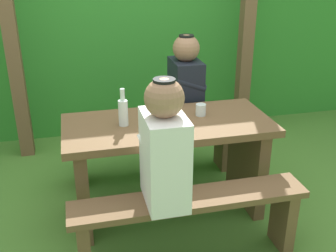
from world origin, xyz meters
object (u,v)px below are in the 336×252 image
person_black_coat (186,84)px  bench_far (153,139)px  picnic_table (168,152)px  drinking_glass (201,110)px  bench_near (190,216)px  cell_phone (150,116)px  person_white_shirt (164,148)px  bottle_left (123,111)px

person_black_coat → bench_far: bearing=179.3°
picnic_table → bench_far: (0.00, 0.54, -0.16)m
bench_far → drinking_glass: bearing=-62.6°
bench_near → cell_phone: bearing=98.7°
bench_near → drinking_glass: drinking_glass is taller
person_white_shirt → cell_phone: 0.66m
bench_near → person_black_coat: size_ratio=1.95×
person_white_shirt → drinking_glass: person_white_shirt is taller
drinking_glass → bottle_left: bearing=-174.8°
bench_near → person_white_shirt: size_ratio=1.95×
person_black_coat → bottle_left: person_black_coat is taller
person_black_coat → drinking_glass: 0.48m
picnic_table → bottle_left: bearing=177.7°
drinking_glass → person_black_coat: bearing=86.9°
bench_far → bottle_left: bearing=-119.2°
drinking_glass → cell_phone: (-0.35, 0.06, -0.04)m
person_white_shirt → bench_near: bearing=-1.3°
picnic_table → bench_near: bearing=-90.0°
bench_far → bottle_left: (-0.30, -0.53, 0.48)m
picnic_table → bench_near: picnic_table is taller
picnic_table → cell_phone: bearing=130.9°
picnic_table → drinking_glass: (0.25, 0.06, 0.27)m
person_white_shirt → person_black_coat: 1.16m
bench_far → person_black_coat: size_ratio=1.95×
picnic_table → bench_far: bearing=90.0°
drinking_glass → bottle_left: (-0.55, -0.05, 0.06)m
person_white_shirt → drinking_glass: (0.40, 0.60, -0.04)m
bench_near → person_white_shirt: person_white_shirt is taller
bench_near → bench_far: bearing=90.0°
bottle_left → drinking_glass: bearing=5.2°
bench_near → drinking_glass: bearing=67.6°
person_white_shirt → cell_phone: person_white_shirt is taller
cell_phone → drinking_glass: bearing=-38.4°
picnic_table → bottle_left: (-0.30, 0.01, 0.32)m
bench_far → person_black_coat: 0.54m
person_white_shirt → person_black_coat: same height
person_black_coat → cell_phone: person_black_coat is taller
person_white_shirt → person_black_coat: size_ratio=1.00×
bench_near → cell_phone: size_ratio=10.00×
bench_far → bottle_left: 0.77m
cell_phone → bench_near: bearing=-110.8°
bench_far → person_black_coat: (0.28, -0.00, 0.46)m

